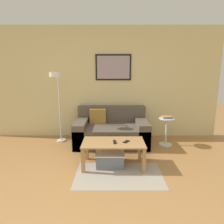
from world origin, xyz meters
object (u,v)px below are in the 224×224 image
object	(u,v)px
book_stack	(167,117)
coffee_table	(113,146)
cell_phone	(126,142)
side_table	(166,129)
floor_lamp	(56,91)
storage_bin	(110,158)
remote_control	(114,142)
couch	(111,131)

from	to	relation	value
book_stack	coffee_table	bearing A→B (deg)	-139.90
coffee_table	cell_phone	world-z (taller)	cell_phone
side_table	floor_lamp	bearing A→B (deg)	177.78
storage_bin	book_stack	xyz separation A→B (m)	(1.19, 0.92, 0.49)
coffee_table	remote_control	distance (m)	0.09
couch	storage_bin	xyz separation A→B (m)	(-0.02, -1.04, -0.15)
cell_phone	floor_lamp	bearing A→B (deg)	177.28
couch	storage_bin	bearing A→B (deg)	-90.97
book_stack	remote_control	bearing A→B (deg)	-138.61
couch	cell_phone	world-z (taller)	couch
storage_bin	cell_phone	world-z (taller)	cell_phone
remote_control	storage_bin	bearing A→B (deg)	135.61
storage_bin	cell_phone	distance (m)	0.41
couch	cell_phone	size ratio (longest dim) A/B	11.01
storage_bin	side_table	distance (m)	1.51
coffee_table	book_stack	world-z (taller)	book_stack
coffee_table	side_table	xyz separation A→B (m)	(1.13, 0.95, 0.01)
side_table	cell_phone	world-z (taller)	side_table
side_table	remote_control	distance (m)	1.48
coffee_table	side_table	size ratio (longest dim) A/B	1.74
floor_lamp	remote_control	distance (m)	1.76
floor_lamp	side_table	distance (m)	2.44
couch	cell_phone	xyz separation A→B (m)	(0.25, -1.08, 0.15)
couch	side_table	xyz separation A→B (m)	(1.17, -0.13, 0.08)
coffee_table	side_table	world-z (taller)	side_table
side_table	remote_control	xyz separation A→B (m)	(-1.11, -0.98, 0.08)
remote_control	cell_phone	bearing A→B (deg)	5.28
couch	cell_phone	distance (m)	1.12
floor_lamp	cell_phone	size ratio (longest dim) A/B	10.96
couch	coffee_table	distance (m)	1.08
storage_bin	remote_control	xyz separation A→B (m)	(0.07, -0.06, 0.31)
book_stack	remote_control	size ratio (longest dim) A/B	1.43
book_stack	storage_bin	bearing A→B (deg)	-142.29
book_stack	remote_control	xyz separation A→B (m)	(-1.12, -0.99, -0.18)
coffee_table	book_stack	distance (m)	1.51
side_table	book_stack	bearing A→B (deg)	41.05
coffee_table	remote_control	bearing A→B (deg)	-57.34
coffee_table	remote_control	xyz separation A→B (m)	(0.02, -0.03, 0.08)
storage_bin	book_stack	bearing A→B (deg)	37.71
floor_lamp	side_table	size ratio (longest dim) A/B	2.61
couch	book_stack	xyz separation A→B (m)	(1.18, -0.12, 0.34)
cell_phone	storage_bin	bearing A→B (deg)	-152.93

